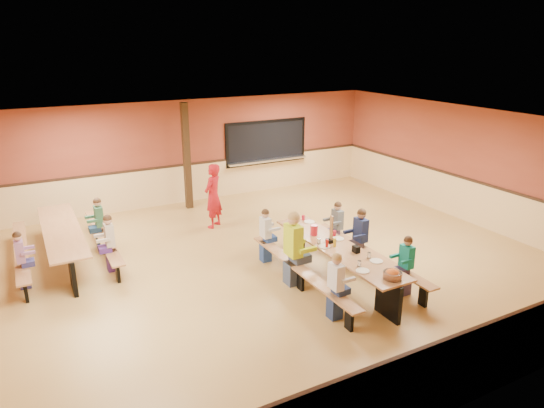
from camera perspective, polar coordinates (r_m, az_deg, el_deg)
ground at (r=10.49m, az=-0.80°, el=-7.15°), size 12.00×12.00×0.00m
room_envelope at (r=10.21m, az=-0.82°, el=-3.66°), size 12.04×10.04×3.02m
kitchen_pass_through at (r=15.36m, az=-0.66°, el=7.07°), size 2.78×0.28×1.38m
structural_post at (r=13.80m, az=-10.00°, el=5.51°), size 0.18×0.18×3.00m
cafeteria_table_main at (r=9.71m, az=7.62°, el=-6.12°), size 1.91×3.70×0.74m
cafeteria_table_second at (r=11.42m, az=-23.41°, el=-3.70°), size 1.91×3.70×0.74m
seated_child_white_left at (r=8.42m, az=7.49°, el=-9.62°), size 0.36×0.30×1.20m
seated_adult_yellow at (r=9.43m, az=2.52°, el=-5.31°), size 0.50×0.41×1.48m
seated_child_grey_left at (r=10.44m, az=-0.78°, el=-3.76°), size 0.35×0.29×1.17m
seated_child_teal_right at (r=9.45m, az=15.46°, el=-7.03°), size 0.34×0.28×1.16m
seated_child_navy_right at (r=10.37m, az=10.33°, el=-3.98°), size 0.40×0.32×1.26m
seated_child_char_right at (r=11.00m, az=7.65°, el=-2.75°), size 0.35×0.29×1.17m
seated_child_purple_sec at (r=10.50m, az=-27.40°, el=-5.93°), size 0.34×0.28×1.15m
seated_child_green_sec at (r=11.72m, az=-19.60°, el=-2.25°), size 0.37×0.30×1.21m
seated_child_tan_sec at (r=10.55m, az=-18.50°, el=-4.43°), size 0.37×0.30×1.21m
standing_woman at (r=12.40m, az=-6.95°, el=0.96°), size 0.72×0.69×1.66m
punch_pitcher at (r=10.08m, az=4.96°, el=-3.07°), size 0.16×0.16×0.22m
chip_bowl at (r=8.53m, az=14.00°, el=-8.04°), size 0.32×0.32×0.15m
napkin_dispenser at (r=9.39m, az=9.86°, el=-5.26°), size 0.10×0.14×0.13m
condiment_mustard at (r=9.58m, az=7.39°, el=-4.51°), size 0.06×0.06×0.17m
condiment_ketchup at (r=9.51m, az=6.48°, el=-4.65°), size 0.06×0.06×0.17m
table_paddle at (r=9.76m, az=6.96°, el=-3.72°), size 0.16×0.16×0.56m
place_settings at (r=9.60m, az=7.68°, el=-4.66°), size 0.65×3.30×0.11m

